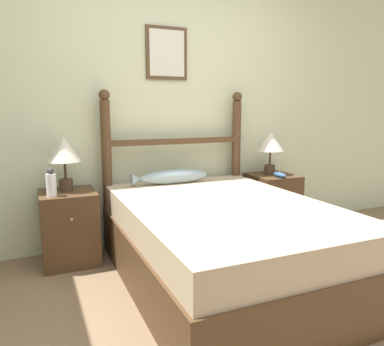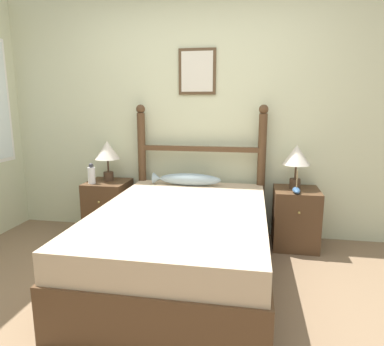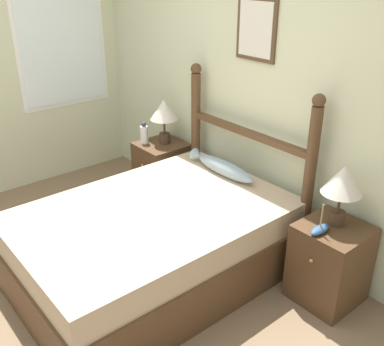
% 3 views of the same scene
% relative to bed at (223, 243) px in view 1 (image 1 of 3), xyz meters
% --- Properties ---
extents(ground_plane, '(16.00, 16.00, 0.00)m').
position_rel_bed_xyz_m(ground_plane, '(-0.05, -0.66, -0.29)').
color(ground_plane, '#7A6047').
extents(wall_back, '(6.40, 0.08, 2.55)m').
position_rel_bed_xyz_m(wall_back, '(-0.05, 1.07, 0.99)').
color(wall_back, beige).
rests_on(wall_back, ground_plane).
extents(bed, '(1.36, 1.96, 0.58)m').
position_rel_bed_xyz_m(bed, '(0.00, 0.00, 0.00)').
color(bed, '#4C331E').
rests_on(bed, ground_plane).
extents(headboard, '(1.37, 0.09, 1.40)m').
position_rel_bed_xyz_m(headboard, '(-0.00, 0.94, 0.46)').
color(headboard, '#4C331E').
rests_on(headboard, ground_plane).
extents(nightstand_left, '(0.43, 0.46, 0.58)m').
position_rel_bed_xyz_m(nightstand_left, '(-0.98, 0.79, 0.00)').
color(nightstand_left, '#4C331E').
rests_on(nightstand_left, ground_plane).
extents(nightstand_right, '(0.43, 0.46, 0.58)m').
position_rel_bed_xyz_m(nightstand_right, '(0.98, 0.79, 0.00)').
color(nightstand_right, '#4C331E').
rests_on(nightstand_right, ground_plane).
extents(table_lamp_left, '(0.26, 0.26, 0.43)m').
position_rel_bed_xyz_m(table_lamp_left, '(-0.98, 0.84, 0.61)').
color(table_lamp_left, '#422D1E').
rests_on(table_lamp_left, nightstand_left).
extents(table_lamp_right, '(0.26, 0.26, 0.43)m').
position_rel_bed_xyz_m(table_lamp_right, '(0.96, 0.83, 0.61)').
color(table_lamp_right, '#422D1E').
rests_on(table_lamp_right, nightstand_right).
extents(bottle, '(0.07, 0.07, 0.22)m').
position_rel_bed_xyz_m(bottle, '(-1.10, 0.68, 0.39)').
color(bottle, white).
rests_on(bottle, nightstand_left).
extents(model_boat, '(0.07, 0.18, 0.21)m').
position_rel_bed_xyz_m(model_boat, '(0.96, 0.65, 0.32)').
color(model_boat, '#335684').
rests_on(model_boat, nightstand_right).
extents(fish_pillow, '(0.70, 0.12, 0.13)m').
position_rel_bed_xyz_m(fish_pillow, '(-0.11, 0.78, 0.36)').
color(fish_pillow, '#8499A3').
rests_on(fish_pillow, bed).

